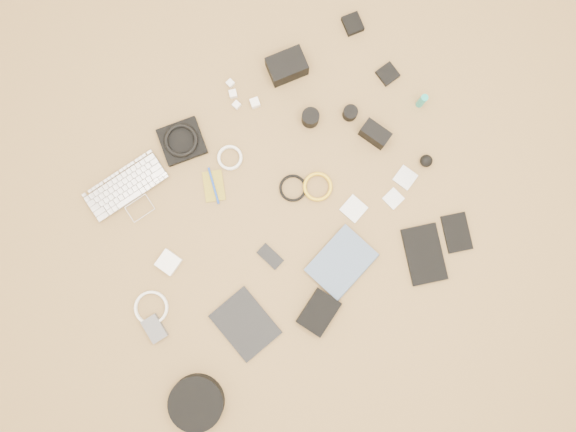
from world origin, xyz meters
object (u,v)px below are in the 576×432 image
tablet (245,324)px  phone (270,256)px  dslr_camera (287,66)px  headphone_case (196,403)px  laptop (132,196)px  paperback (359,278)px

tablet → phone: size_ratio=2.33×
dslr_camera → headphone_case: size_ratio=0.70×
headphone_case → tablet: bearing=25.2°
laptop → paperback: laptop is taller
headphone_case → dslr_camera: bearing=42.3°
laptop → dslr_camera: dslr_camera is taller
laptop → phone: 0.59m
tablet → phone: (0.22, 0.17, -0.00)m
dslr_camera → paperback: (-0.22, -0.85, -0.03)m
tablet → headphone_case: bearing=-161.8°
dslr_camera → paperback: size_ratio=0.61×
tablet → paperback: size_ratio=0.97×
tablet → paperback: (0.47, -0.09, 0.01)m
dslr_camera → headphone_case: (-0.99, -0.91, -0.01)m
phone → laptop: bearing=109.7°
laptop → dslr_camera: size_ratio=2.21×
phone → paperback: bearing=-60.3°
laptop → phone: laptop is taller
tablet → phone: bearing=29.9°
phone → headphone_case: (-0.53, -0.31, 0.02)m
dslr_camera → paperback: 0.88m
tablet → headphone_case: (-0.31, -0.15, 0.02)m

